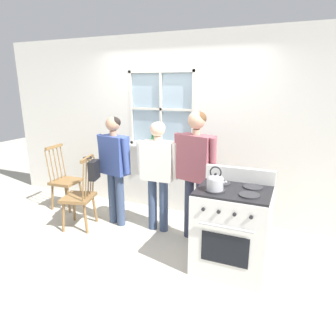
# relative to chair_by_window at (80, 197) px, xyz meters

# --- Properties ---
(ground_plane) EXTENTS (16.00, 16.00, 0.00)m
(ground_plane) POSITION_rel_chair_by_window_xyz_m (1.07, -0.30, -0.45)
(ground_plane) COLOR #B2AD9E
(wall_back) EXTENTS (6.40, 0.16, 2.70)m
(wall_back) POSITION_rel_chair_by_window_xyz_m (1.08, 1.10, 0.88)
(wall_back) COLOR silver
(wall_back) RESTS_ON ground_plane
(chair_by_window) EXTENTS (0.50, 0.51, 1.04)m
(chair_by_window) POSITION_rel_chair_by_window_xyz_m (0.00, 0.00, 0.00)
(chair_by_window) COLOR olive
(chair_by_window) RESTS_ON ground_plane
(chair_near_wall) EXTENTS (0.43, 0.44, 1.04)m
(chair_near_wall) POSITION_rel_chair_by_window_xyz_m (-0.71, 0.49, 0.00)
(chair_near_wall) COLOR olive
(chair_near_wall) RESTS_ON ground_plane
(person_elderly_left) EXTENTS (0.57, 0.30, 1.56)m
(person_elderly_left) POSITION_rel_chair_by_window_xyz_m (0.41, 0.29, 0.49)
(person_elderly_left) COLOR #384766
(person_elderly_left) RESTS_ON ground_plane
(person_teen_center) EXTENTS (0.59, 0.22, 1.51)m
(person_teen_center) POSITION_rel_chair_by_window_xyz_m (1.05, 0.36, 0.46)
(person_teen_center) COLOR #384766
(person_teen_center) RESTS_ON ground_plane
(person_adult_right) EXTENTS (0.62, 0.34, 1.67)m
(person_adult_right) POSITION_rel_chair_by_window_xyz_m (1.59, 0.31, 0.58)
(person_adult_right) COLOR #2D3347
(person_adult_right) RESTS_ON ground_plane
(stove) EXTENTS (0.77, 0.68, 1.08)m
(stove) POSITION_rel_chair_by_window_xyz_m (2.17, -0.15, 0.02)
(stove) COLOR white
(stove) RESTS_ON ground_plane
(kettle) EXTENTS (0.21, 0.17, 0.25)m
(kettle) POSITION_rel_chair_by_window_xyz_m (2.00, -0.28, 0.57)
(kettle) COLOR #B7B7BC
(kettle) RESTS_ON stove
(potted_plant) EXTENTS (0.13, 0.13, 0.30)m
(potted_plant) POSITION_rel_chair_by_window_xyz_m (0.67, 1.01, 0.69)
(potted_plant) COLOR #42474C
(potted_plant) RESTS_ON wall_back
(handbag) EXTENTS (0.23, 0.24, 0.31)m
(handbag) POSITION_rel_chair_by_window_xyz_m (0.22, 0.06, 0.41)
(handbag) COLOR black
(handbag) RESTS_ON chair_by_window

